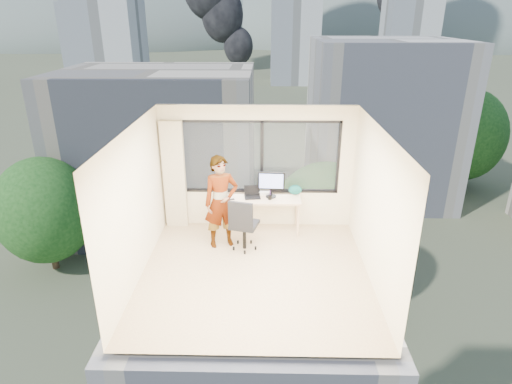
{
  "coord_description": "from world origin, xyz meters",
  "views": [
    {
      "loc": [
        0.17,
        -6.55,
        4.26
      ],
      "look_at": [
        0.0,
        1.0,
        1.15
      ],
      "focal_mm": 30.46,
      "sensor_mm": 36.0,
      "label": 1
    }
  ],
  "objects_px": {
    "chair": "(244,223)",
    "person": "(221,202)",
    "game_console": "(264,192)",
    "handbag": "(295,190)",
    "monitor": "(271,184)",
    "laptop": "(252,193)",
    "desk": "(257,214)"
  },
  "relations": [
    {
      "from": "chair",
      "to": "monitor",
      "type": "height_order",
      "value": "monitor"
    },
    {
      "from": "game_console",
      "to": "handbag",
      "type": "bearing_deg",
      "value": -4.39
    },
    {
      "from": "desk",
      "to": "game_console",
      "type": "distance_m",
      "value": 0.51
    },
    {
      "from": "game_console",
      "to": "monitor",
      "type": "bearing_deg",
      "value": -53.86
    },
    {
      "from": "handbag",
      "to": "monitor",
      "type": "bearing_deg",
      "value": 178.4
    },
    {
      "from": "monitor",
      "to": "desk",
      "type": "bearing_deg",
      "value": -165.72
    },
    {
      "from": "desk",
      "to": "chair",
      "type": "bearing_deg",
      "value": -106.21
    },
    {
      "from": "desk",
      "to": "chair",
      "type": "xyz_separation_m",
      "value": [
        -0.22,
        -0.76,
        0.17
      ]
    },
    {
      "from": "monitor",
      "to": "game_console",
      "type": "distance_m",
      "value": 0.33
    },
    {
      "from": "desk",
      "to": "monitor",
      "type": "relative_size",
      "value": 3.28
    },
    {
      "from": "chair",
      "to": "person",
      "type": "relative_size",
      "value": 0.6
    },
    {
      "from": "chair",
      "to": "person",
      "type": "distance_m",
      "value": 0.6
    },
    {
      "from": "chair",
      "to": "person",
      "type": "height_order",
      "value": "person"
    },
    {
      "from": "person",
      "to": "handbag",
      "type": "bearing_deg",
      "value": 8.6
    },
    {
      "from": "chair",
      "to": "monitor",
      "type": "relative_size",
      "value": 2.0
    },
    {
      "from": "person",
      "to": "handbag",
      "type": "distance_m",
      "value": 1.68
    },
    {
      "from": "handbag",
      "to": "person",
      "type": "bearing_deg",
      "value": -168.19
    },
    {
      "from": "person",
      "to": "monitor",
      "type": "xyz_separation_m",
      "value": [
        0.96,
        0.67,
        0.11
      ]
    },
    {
      "from": "desk",
      "to": "person",
      "type": "height_order",
      "value": "person"
    },
    {
      "from": "desk",
      "to": "game_console",
      "type": "xyz_separation_m",
      "value": [
        0.16,
        0.25,
        0.41
      ]
    },
    {
      "from": "laptop",
      "to": "game_console",
      "type": "bearing_deg",
      "value": 38.36
    },
    {
      "from": "desk",
      "to": "handbag",
      "type": "distance_m",
      "value": 0.95
    },
    {
      "from": "game_console",
      "to": "desk",
      "type": "bearing_deg",
      "value": -122.05
    },
    {
      "from": "monitor",
      "to": "laptop",
      "type": "distance_m",
      "value": 0.42
    },
    {
      "from": "monitor",
      "to": "game_console",
      "type": "xyz_separation_m",
      "value": [
        -0.14,
        0.19,
        -0.24
      ]
    },
    {
      "from": "monitor",
      "to": "handbag",
      "type": "xyz_separation_m",
      "value": [
        0.51,
        0.14,
        -0.17
      ]
    },
    {
      "from": "chair",
      "to": "person",
      "type": "bearing_deg",
      "value": 176.58
    },
    {
      "from": "person",
      "to": "game_console",
      "type": "distance_m",
      "value": 1.2
    },
    {
      "from": "chair",
      "to": "game_console",
      "type": "xyz_separation_m",
      "value": [
        0.38,
        1.01,
        0.24
      ]
    },
    {
      "from": "person",
      "to": "handbag",
      "type": "height_order",
      "value": "person"
    },
    {
      "from": "monitor",
      "to": "person",
      "type": "bearing_deg",
      "value": -142.0
    },
    {
      "from": "desk",
      "to": "chair",
      "type": "relative_size",
      "value": 1.64
    }
  ]
}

